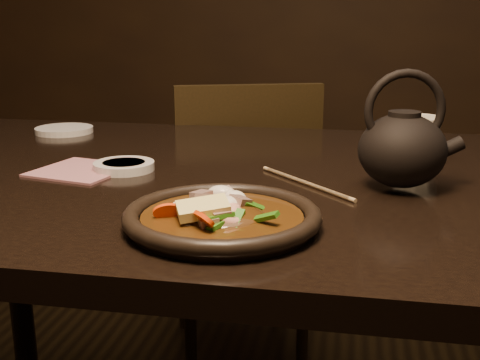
% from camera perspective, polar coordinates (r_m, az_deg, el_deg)
% --- Properties ---
extents(table, '(1.60, 0.90, 0.75)m').
position_cam_1_polar(table, '(1.05, 2.30, -3.45)').
color(table, black).
rests_on(table, floor).
extents(chair, '(0.51, 0.51, 0.85)m').
position_cam_1_polar(chair, '(1.72, 0.22, -3.41)').
color(chair, black).
rests_on(chair, floor).
extents(plate, '(0.25, 0.25, 0.03)m').
position_cam_1_polar(plate, '(0.76, -1.70, -3.60)').
color(plate, black).
rests_on(plate, table).
extents(stirfry, '(0.16, 0.16, 0.05)m').
position_cam_1_polar(stirfry, '(0.76, -1.96, -3.23)').
color(stirfry, '#371E0A').
rests_on(stirfry, plate).
extents(soy_dish, '(0.11, 0.11, 0.01)m').
position_cam_1_polar(soy_dish, '(1.07, -10.95, 1.30)').
color(soy_dish, silver).
rests_on(soy_dish, table).
extents(saucer_left, '(0.13, 0.13, 0.01)m').
position_cam_1_polar(saucer_left, '(1.46, -16.33, 4.57)').
color(saucer_left, silver).
rests_on(saucer_left, table).
extents(saucer_right, '(0.11, 0.11, 0.01)m').
position_cam_1_polar(saucer_right, '(1.23, 14.84, 2.78)').
color(saucer_right, silver).
rests_on(saucer_right, table).
extents(tea_cup, '(0.09, 0.09, 0.08)m').
position_cam_1_polar(tea_cup, '(1.20, 16.58, 4.11)').
color(tea_cup, beige).
rests_on(tea_cup, table).
extents(chopsticks, '(0.16, 0.17, 0.01)m').
position_cam_1_polar(chopsticks, '(0.96, 6.25, -0.27)').
color(chopsticks, tan).
rests_on(chopsticks, table).
extents(napkin, '(0.17, 0.17, 0.00)m').
position_cam_1_polar(napkin, '(1.08, -14.79, 0.90)').
color(napkin, '#995E65').
rests_on(napkin, table).
extents(teapot, '(0.16, 0.13, 0.18)m').
position_cam_1_polar(teapot, '(0.95, 15.19, 3.10)').
color(teapot, black).
rests_on(teapot, table).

